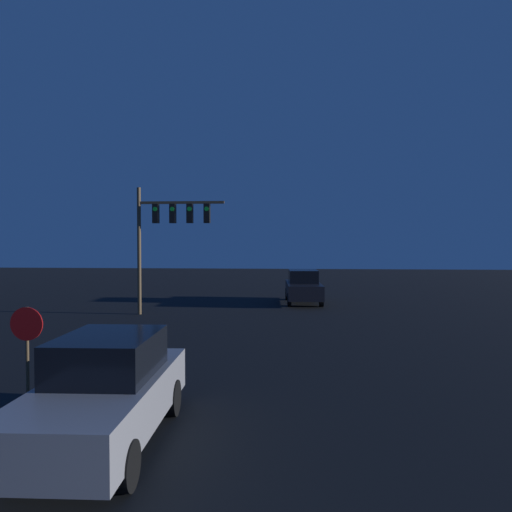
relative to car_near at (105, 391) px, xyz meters
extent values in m
cube|color=#99999E|center=(0.00, -0.06, -0.16)|extent=(1.99, 4.86, 0.79)
cube|color=black|center=(-0.01, 0.18, 0.58)|extent=(1.63, 2.20, 0.70)
cylinder|color=black|center=(0.89, -1.52, -0.56)|extent=(0.23, 0.72, 0.71)
cylinder|color=black|center=(-0.79, -1.57, -0.56)|extent=(0.23, 0.72, 0.71)
cylinder|color=black|center=(0.79, 1.46, -0.56)|extent=(0.23, 0.72, 0.71)
cylinder|color=black|center=(-0.89, 1.40, -0.56)|extent=(0.23, 0.72, 0.71)
cube|color=black|center=(3.65, 19.59, -0.16)|extent=(2.08, 4.89, 0.79)
cube|color=black|center=(3.63, 19.83, 0.58)|extent=(1.67, 2.23, 0.70)
cylinder|color=black|center=(4.57, 18.15, -0.56)|extent=(0.24, 0.72, 0.71)
cylinder|color=black|center=(2.89, 18.06, -0.56)|extent=(0.24, 0.72, 0.71)
cylinder|color=black|center=(4.41, 21.12, -0.56)|extent=(0.24, 0.72, 0.71)
cylinder|color=black|center=(2.73, 21.03, -0.56)|extent=(0.24, 0.72, 0.71)
cylinder|color=brown|center=(-4.13, 14.79, 2.07)|extent=(0.18, 0.18, 5.97)
cube|color=brown|center=(-2.11, 14.79, 4.34)|extent=(4.04, 0.12, 0.12)
cube|color=black|center=(-3.32, 14.79, 3.83)|extent=(0.28, 0.28, 0.90)
cylinder|color=green|center=(-3.32, 14.64, 4.03)|extent=(0.20, 0.02, 0.20)
cube|color=black|center=(-2.51, 14.79, 3.83)|extent=(0.28, 0.28, 0.90)
cylinder|color=green|center=(-2.51, 14.64, 4.03)|extent=(0.20, 0.02, 0.20)
cube|color=black|center=(-1.71, 14.79, 3.83)|extent=(0.28, 0.28, 0.90)
cylinder|color=green|center=(-1.71, 14.64, 4.03)|extent=(0.20, 0.02, 0.20)
cube|color=black|center=(-0.90, 14.79, 3.83)|extent=(0.28, 0.28, 0.90)
cylinder|color=green|center=(-0.90, 14.64, 4.03)|extent=(0.20, 0.02, 0.20)
cylinder|color=brown|center=(-2.48, 1.99, 0.12)|extent=(0.07, 0.07, 2.06)
cylinder|color=red|center=(-2.48, 1.97, 0.79)|extent=(0.72, 0.03, 0.72)
camera|label=1|loc=(3.20, -8.14, 2.55)|focal=35.00mm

